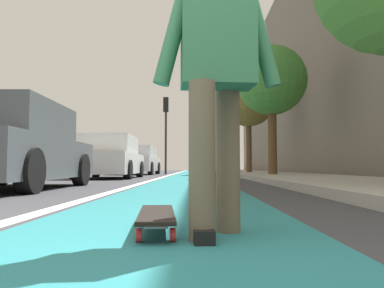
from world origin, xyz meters
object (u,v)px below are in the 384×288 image
parked_car_mid (110,158)px  traffic_light (166,121)px  skateboard (157,216)px  parked_car_far (139,161)px  street_tree_far (249,99)px  street_tree_mid (272,81)px  parked_car_near (11,148)px  skater_person (217,66)px

parked_car_mid → traffic_light: (7.58, -1.31, 2.23)m
skateboard → traffic_light: bearing=4.5°
skateboard → parked_car_far: (17.89, 2.83, 0.63)m
traffic_light → street_tree_far: street_tree_far is taller
skateboard → traffic_light: 18.82m
traffic_light → parked_car_mid: bearing=170.2°
skateboard → street_tree_far: (17.83, -2.99, 3.91)m
skateboard → street_tree_mid: bearing=-14.4°
traffic_light → parked_car_near: bearing=173.9°
skateboard → skater_person: bearing=-113.4°
street_tree_far → street_tree_mid: bearing=180.0°
skater_person → parked_car_far: size_ratio=0.36×
street_tree_mid → street_tree_far: (6.22, 0.00, 0.47)m
skater_person → parked_car_near: bearing=36.7°
skateboard → skater_person: size_ratio=0.52×
skater_person → parked_car_mid: (11.11, 3.12, -0.24)m
traffic_light → street_tree_mid: 8.26m
parked_car_near → traffic_light: traffic_light is taller
parked_car_mid → parked_car_far: parked_car_far is taller
parked_car_near → parked_car_far: parked_car_far is taller
parked_car_near → parked_car_mid: bearing=-1.8°
parked_car_near → skateboard: bearing=-145.4°
parked_car_far → street_tree_far: size_ratio=0.82×
parked_car_far → parked_car_near: bearing=179.4°
parked_car_far → traffic_light: 2.67m
skater_person → parked_car_mid: skater_person is taller
parked_car_mid → parked_car_far: bearing=0.5°
parked_car_far → traffic_light: bearing=-64.5°
skateboard → parked_car_far: size_ratio=0.19×
skateboard → parked_car_mid: 11.32m
skateboard → parked_car_near: 5.27m
street_tree_mid → parked_car_far: bearing=42.8°
skateboard → traffic_light: size_ratio=0.20×
traffic_light → street_tree_far: bearing=-99.1°
parked_car_mid → street_tree_far: size_ratio=0.79×
parked_car_near → parked_car_far: 13.59m
skateboard → street_tree_mid: 12.48m
skateboard → parked_car_mid: (10.96, 2.77, 0.60)m
skater_person → parked_car_near: size_ratio=0.40×
parked_car_near → street_tree_far: street_tree_far is taller
street_tree_mid → street_tree_far: 6.24m
traffic_light → street_tree_mid: bearing=-147.3°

